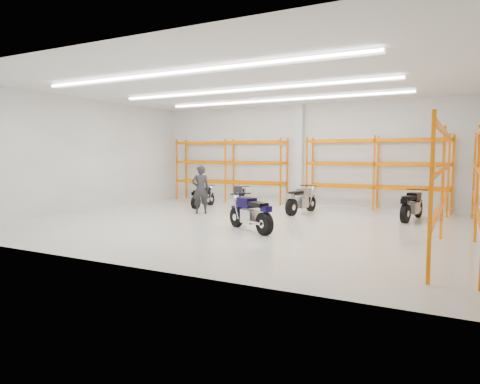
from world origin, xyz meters
The scene contains 12 objects.
ground centered at (0.00, 0.00, 0.00)m, with size 14.00×14.00×0.00m, color silver.
room_shell centered at (0.00, 0.03, 3.28)m, with size 14.02×12.02×4.51m.
motorcycle_main centered at (1.11, -1.31, 0.51)m, with size 1.95×1.29×1.08m.
motorcycle_back_a centered at (-3.27, 2.85, 0.43)m, with size 0.63×1.89×0.93m.
motorcycle_back_b centered at (-1.32, 2.63, 0.50)m, with size 0.99×1.96×1.04m.
motorcycle_back_c centered at (1.10, 2.93, 0.50)m, with size 0.78×2.15×1.06m.
motorcycle_back_d centered at (5.02, 3.10, 0.49)m, with size 0.79×2.11×1.04m.
standing_man centered at (-2.30, 1.23, 0.92)m, with size 0.67×0.44×1.84m, color black.
structural_column centered at (0.00, 5.82, 2.25)m, with size 0.32×0.32×4.50m, color white.
pallet_racking_back_left centered at (-3.40, 5.48, 1.79)m, with size 5.67×0.87×3.00m.
pallet_racking_back_right centered at (3.40, 5.48, 1.79)m, with size 5.67×0.87×3.00m.
pallet_racking_side centered at (6.48, 0.00, 1.81)m, with size 0.87×9.07×3.00m.
Camera 1 is at (6.56, -12.43, 2.24)m, focal length 32.00 mm.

